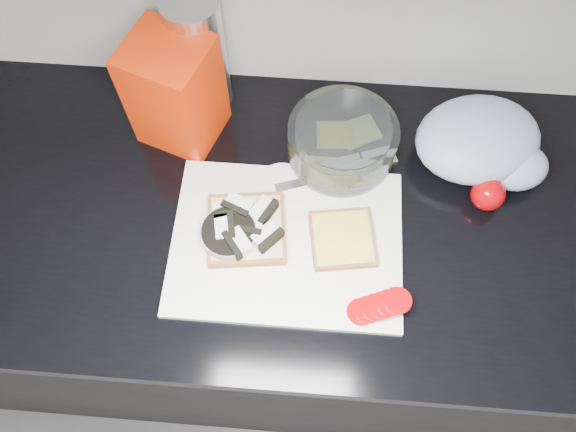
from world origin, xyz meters
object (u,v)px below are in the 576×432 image
object	(u,v)px
cutting_board	(287,242)
steel_canister	(199,53)
glass_bowl	(342,142)
bread_bag	(175,92)

from	to	relation	value
cutting_board	steel_canister	size ratio (longest dim) A/B	1.65
glass_bowl	bread_bag	xyz separation A→B (m)	(-0.30, 0.04, 0.07)
cutting_board	steel_canister	world-z (taller)	steel_canister
cutting_board	glass_bowl	xyz separation A→B (m)	(0.09, 0.19, 0.04)
cutting_board	steel_canister	xyz separation A→B (m)	(-0.19, 0.31, 0.11)
bread_bag	steel_canister	distance (m)	0.09
glass_bowl	steel_canister	distance (m)	0.31
glass_bowl	steel_canister	size ratio (longest dim) A/B	0.83
bread_bag	glass_bowl	bearing A→B (deg)	12.13
cutting_board	glass_bowl	size ratio (longest dim) A/B	1.99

